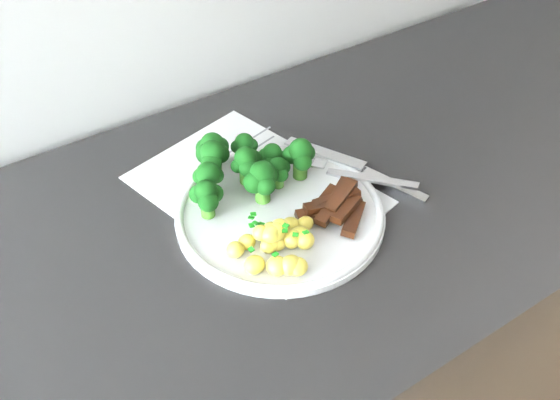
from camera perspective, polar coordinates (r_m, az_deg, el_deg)
counter at (r=1.16m, az=-1.10°, el=-17.81°), size 2.36×0.59×0.88m
recipe_paper at (r=0.85m, az=-2.26°, el=0.96°), size 0.29×0.36×0.00m
plate at (r=0.81m, az=0.00°, el=-1.16°), size 0.27×0.27×0.02m
broccoli at (r=0.82m, az=-3.43°, el=3.16°), size 0.19×0.14×0.07m
potatoes at (r=0.75m, az=-0.08°, el=-3.95°), size 0.12×0.10×0.04m
beef_strips at (r=0.81m, az=5.01°, el=-0.47°), size 0.11×0.10×0.03m
fork at (r=0.86m, az=6.70°, el=2.44°), size 0.12×0.17×0.02m
knife at (r=0.88m, az=8.44°, el=2.22°), size 0.10×0.21×0.02m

